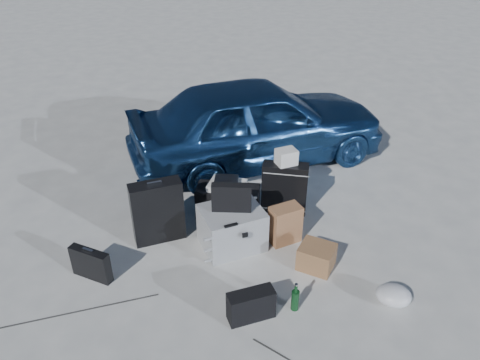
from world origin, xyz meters
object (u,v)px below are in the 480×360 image
pelican_case (232,228)px  cardboard_box (316,257)px  suitcase_right (285,188)px  duffel_bag (228,201)px  car (258,121)px  green_bottle (295,297)px  suitcase_left (158,212)px  briefcase (91,264)px

pelican_case → cardboard_box: size_ratio=1.85×
suitcase_right → duffel_bag: suitcase_right is taller
car → suitcase_right: car is taller
pelican_case → green_bottle: bearing=-80.5°
suitcase_left → green_bottle: 1.75m
duffel_bag → green_bottle: 1.64m
suitcase_left → duffel_bag: (0.74, 0.48, -0.17)m
green_bottle → car: bearing=96.2°
duffel_bag → cardboard_box: duffel_bag is taller
duffel_bag → cardboard_box: (0.94, -0.92, -0.05)m
suitcase_right → car: bearing=112.3°
duffel_bag → green_bottle: (0.67, -1.50, -0.04)m
suitcase_right → duffel_bag: size_ratio=0.87×
suitcase_right → green_bottle: (0.01, -1.58, -0.17)m
cardboard_box → green_bottle: bearing=-114.5°
pelican_case → suitcase_left: suitcase_left is taller
duffel_bag → cardboard_box: bearing=-38.0°
briefcase → green_bottle: bearing=12.1°
suitcase_right → pelican_case: bearing=-123.1°
car → pelican_case: 2.00m
pelican_case → suitcase_left: (-0.80, 0.10, 0.13)m
car → suitcase_right: size_ratio=5.56×
car → cardboard_box: (0.57, -2.28, -0.47)m
car → briefcase: bearing=124.5°
pelican_case → briefcase: 1.47m
cardboard_box → duffel_bag: bearing=135.6°
green_bottle → suitcase_right: bearing=90.2°
car → suitcase_left: car is taller
car → briefcase: (-1.67, -2.47, -0.44)m
duffel_bag → pelican_case: bearing=-77.1°
cardboard_box → suitcase_right: bearing=105.0°
car → cardboard_box: 2.39m
pelican_case → suitcase_left: size_ratio=0.88×
car → briefcase: 3.01m
car → pelican_case: size_ratio=5.62×
green_bottle → suitcase_left: bearing=144.1°
pelican_case → briefcase: size_ratio=1.46×
duffel_bag → cardboard_box: 1.31m
briefcase → suitcase_left: bearing=71.2°
briefcase → suitcase_right: 2.31m
car → green_bottle: bearing=164.7°
pelican_case → duffel_bag: (-0.07, 0.58, -0.05)m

